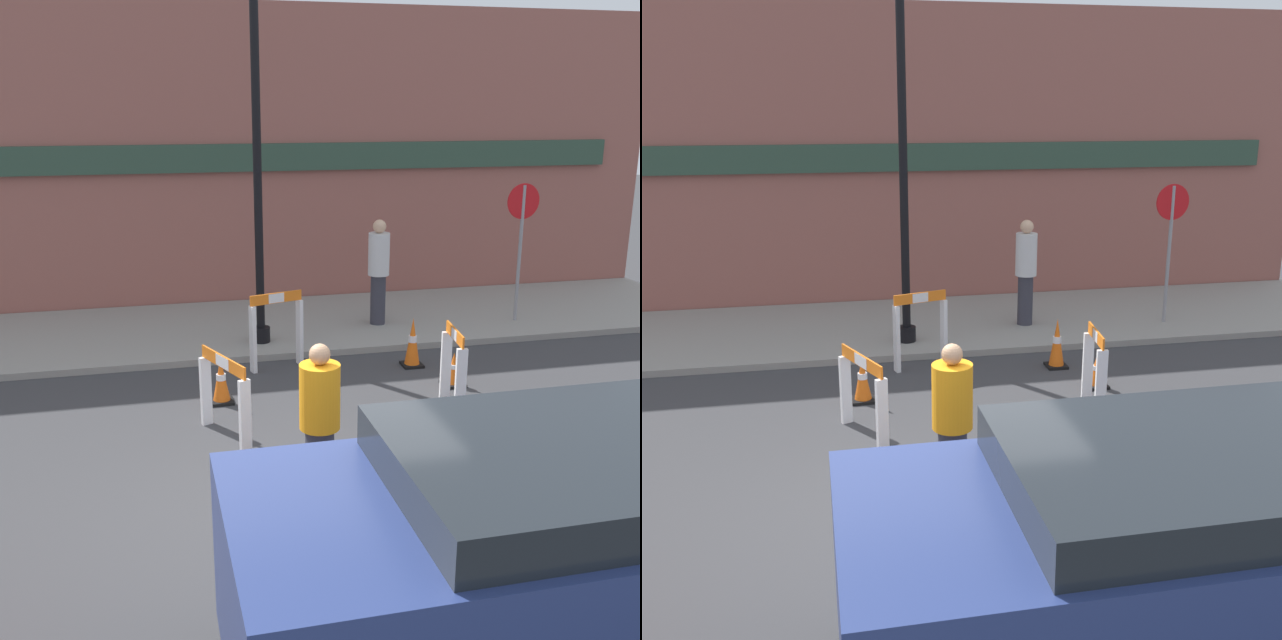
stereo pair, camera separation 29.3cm
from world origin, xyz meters
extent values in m
plane|color=#38383A|center=(0.00, 0.00, 0.00)|extent=(60.00, 60.00, 0.00)
cube|color=gray|center=(0.00, 6.17, 0.05)|extent=(18.00, 3.35, 0.10)
cube|color=#93564C|center=(0.00, 7.93, 2.75)|extent=(18.00, 0.12, 5.50)
cube|color=#2D4738|center=(0.00, 7.82, 2.80)|extent=(16.20, 0.10, 0.50)
cylinder|color=black|center=(0.57, 5.16, 0.22)|extent=(0.29, 0.29, 0.24)
cylinder|color=black|center=(0.57, 5.16, 2.94)|extent=(0.13, 0.13, 5.66)
cylinder|color=gray|center=(5.10, 5.38, 1.28)|extent=(0.06, 0.06, 2.34)
cylinder|color=red|center=(5.10, 5.38, 2.18)|extent=(0.60, 0.06, 0.60)
cube|color=white|center=(1.02, 4.28, 0.50)|extent=(0.09, 0.14, 0.99)
cube|color=white|center=(0.29, 4.07, 0.50)|extent=(0.09, 0.14, 0.99)
cube|color=orange|center=(0.65, 4.18, 1.07)|extent=(0.79, 0.25, 0.15)
cube|color=white|center=(0.65, 4.18, 1.07)|extent=(0.24, 0.10, 0.13)
cube|color=white|center=(-0.53, 2.39, 0.43)|extent=(0.14, 0.11, 0.86)
cube|color=white|center=(-0.17, 1.52, 0.43)|extent=(0.14, 0.11, 0.86)
cube|color=orange|center=(-0.35, 1.96, 0.94)|extent=(0.40, 0.93, 0.15)
cube|color=white|center=(-0.35, 1.96, 0.94)|extent=(0.14, 0.29, 0.14)
cube|color=white|center=(2.52, 1.82, 0.46)|extent=(0.14, 0.08, 0.92)
cube|color=white|center=(2.61, 2.51, 0.46)|extent=(0.14, 0.08, 0.92)
cube|color=orange|center=(2.56, 2.16, 1.00)|extent=(0.12, 0.75, 0.15)
cube|color=white|center=(2.56, 2.16, 1.00)|extent=(0.06, 0.23, 0.14)
cube|color=black|center=(0.50, 0.87, 0.02)|extent=(0.30, 0.30, 0.04)
cone|color=orange|center=(0.50, 0.87, 0.28)|extent=(0.22, 0.23, 0.48)
cylinder|color=white|center=(0.50, 0.87, 0.30)|extent=(0.13, 0.13, 0.07)
cube|color=black|center=(1.22, 1.20, 0.02)|extent=(0.30, 0.30, 0.04)
cone|color=orange|center=(1.22, 1.20, 0.31)|extent=(0.23, 0.23, 0.54)
cylinder|color=white|center=(1.22, 1.20, 0.34)|extent=(0.13, 0.13, 0.08)
cube|color=black|center=(-0.28, 3.03, 0.02)|extent=(0.30, 0.30, 0.04)
cone|color=orange|center=(-0.28, 3.03, 0.33)|extent=(0.22, 0.22, 0.57)
cylinder|color=white|center=(-0.28, 3.03, 0.35)|extent=(0.13, 0.13, 0.08)
cube|color=black|center=(2.91, 2.92, 0.02)|extent=(0.30, 0.30, 0.04)
cone|color=orange|center=(2.91, 2.92, 0.26)|extent=(0.22, 0.22, 0.44)
cylinder|color=white|center=(2.91, 2.92, 0.28)|extent=(0.13, 0.13, 0.06)
cube|color=black|center=(2.62, 3.80, 0.02)|extent=(0.30, 0.30, 0.04)
cone|color=orange|center=(2.62, 3.80, 0.39)|extent=(0.22, 0.22, 0.70)
cylinder|color=white|center=(2.62, 3.80, 0.43)|extent=(0.13, 0.13, 0.10)
cylinder|color=#33333D|center=(0.40, 0.32, 0.39)|extent=(0.35, 0.35, 0.77)
cylinder|color=orange|center=(0.40, 0.32, 1.09)|extent=(0.49, 0.49, 0.64)
sphere|color=tan|center=(0.40, 0.32, 1.51)|extent=(0.25, 0.25, 0.20)
cylinder|color=#33333D|center=(2.68, 5.72, 0.53)|extent=(0.33, 0.33, 0.86)
cylinder|color=silver|center=(2.68, 5.72, 1.32)|extent=(0.46, 0.46, 0.72)
sphere|color=#DBAD89|center=(2.68, 5.72, 1.79)|extent=(0.29, 0.29, 0.23)
cube|color=navy|center=(1.42, -2.47, 0.92)|extent=(4.43, 1.82, 1.24)
cube|color=#1E2328|center=(1.42, -2.47, 1.54)|extent=(2.44, 1.67, 0.56)
cylinder|color=black|center=(0.05, -1.56, 0.30)|extent=(0.60, 0.18, 0.60)
camera|label=1|loc=(-1.11, -6.12, 3.78)|focal=42.00mm
camera|label=2|loc=(-0.82, -6.18, 3.78)|focal=42.00mm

